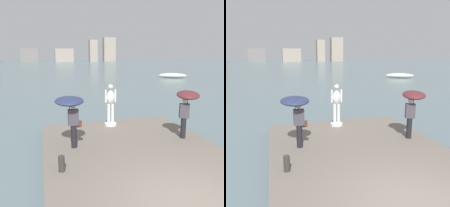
{
  "view_description": "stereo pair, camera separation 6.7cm",
  "coord_description": "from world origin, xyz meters",
  "views": [
    {
      "loc": [
        -3.15,
        -4.33,
        3.86
      ],
      "look_at": [
        0.0,
        6.49,
        1.55
      ],
      "focal_mm": 38.31,
      "sensor_mm": 36.0,
      "label": 1
    },
    {
      "loc": [
        -3.09,
        -4.34,
        3.86
      ],
      "look_at": [
        0.0,
        6.49,
        1.55
      ],
      "focal_mm": 38.31,
      "sensor_mm": 36.0,
      "label": 2
    }
  ],
  "objects": [
    {
      "name": "onlooker_left",
      "position": [
        -2.22,
        4.34,
        1.95
      ],
      "size": [
        1.06,
        1.08,
        1.98
      ],
      "color": "black",
      "rests_on": "pier"
    },
    {
      "name": "ground_plane",
      "position": [
        0.0,
        40.0,
        0.0
      ],
      "size": [
        400.0,
        400.0,
        0.0
      ],
      "primitive_type": "plane",
      "color": "slate"
    },
    {
      "name": "boat_mid",
      "position": [
        17.95,
        31.55,
        0.4
      ],
      "size": [
        4.64,
        3.22,
        0.8
      ],
      "color": "silver",
      "rests_on": "ground"
    },
    {
      "name": "mooring_bollard",
      "position": [
        -2.74,
        2.5,
        0.65
      ],
      "size": [
        0.19,
        0.19,
        0.49
      ],
      "primitive_type": "cylinder",
      "color": "#38332D",
      "rests_on": "pier"
    },
    {
      "name": "distant_skyline",
      "position": [
        0.16,
        130.79,
        5.05
      ],
      "size": [
        75.22,
        12.9,
        13.56
      ],
      "color": "gray",
      "rests_on": "ground"
    },
    {
      "name": "statue_white_figure",
      "position": [
        -0.01,
        6.69,
        1.34
      ],
      "size": [
        0.6,
        0.6,
        2.06
      ],
      "color": "white",
      "rests_on": "pier"
    },
    {
      "name": "onlooker_right",
      "position": [
        2.51,
        4.08,
        1.95
      ],
      "size": [
        1.21,
        1.23,
        2.05
      ],
      "color": "black",
      "rests_on": "pier"
    },
    {
      "name": "pier",
      "position": [
        0.0,
        2.31,
        0.2
      ],
      "size": [
        6.56,
        10.62,
        0.4
      ],
      "primitive_type": "cube",
      "color": "#70665B",
      "rests_on": "ground"
    }
  ]
}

